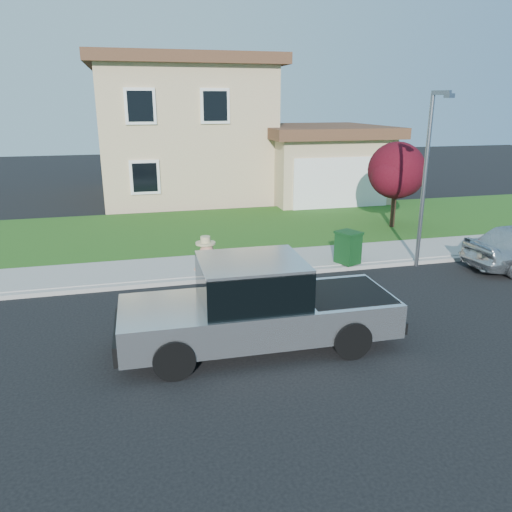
{
  "coord_description": "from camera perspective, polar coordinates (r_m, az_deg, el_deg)",
  "views": [
    {
      "loc": [
        -2.8,
        -10.06,
        4.79
      ],
      "look_at": [
        0.01,
        1.15,
        1.2
      ],
      "focal_mm": 35.0,
      "sensor_mm": 36.0,
      "label": 1
    }
  ],
  "objects": [
    {
      "name": "ground",
      "position": [
        11.49,
        1.35,
        -7.39
      ],
      "size": [
        80.0,
        80.0,
        0.0
      ],
      "primitive_type": "plane",
      "color": "black",
      "rests_on": "ground"
    },
    {
      "name": "curb",
      "position": [
        14.32,
        2.13,
        -2.06
      ],
      "size": [
        40.0,
        0.2,
        0.12
      ],
      "primitive_type": "cube",
      "color": "gray",
      "rests_on": "ground"
    },
    {
      "name": "sidewalk",
      "position": [
        15.31,
        0.99,
        -0.69
      ],
      "size": [
        40.0,
        2.0,
        0.15
      ],
      "primitive_type": "cube",
      "color": "gray",
      "rests_on": "ground"
    },
    {
      "name": "lawn",
      "position": [
        19.53,
        -2.45,
        3.19
      ],
      "size": [
        40.0,
        7.0,
        0.1
      ],
      "primitive_type": "cube",
      "color": "#214714",
      "rests_on": "ground"
    },
    {
      "name": "house",
      "position": [
        26.81,
        -5.39,
        13.71
      ],
      "size": [
        14.0,
        11.3,
        6.85
      ],
      "color": "tan",
      "rests_on": "ground"
    },
    {
      "name": "pickup_truck",
      "position": [
        10.03,
        0.17,
        -5.8
      ],
      "size": [
        5.67,
        2.22,
        1.85
      ],
      "rotation": [
        0.0,
        0.0,
        -0.02
      ],
      "color": "black",
      "rests_on": "ground"
    },
    {
      "name": "woman",
      "position": [
        11.65,
        -5.67,
        -2.44
      ],
      "size": [
        0.71,
        0.56,
        1.87
      ],
      "rotation": [
        0.0,
        0.0,
        3.42
      ],
      "color": "tan",
      "rests_on": "ground"
    },
    {
      "name": "ornamental_tree",
      "position": [
        19.94,
        15.8,
        9.11
      ],
      "size": [
        2.38,
        2.15,
        3.27
      ],
      "color": "black",
      "rests_on": "lawn"
    },
    {
      "name": "trash_bin",
      "position": [
        15.11,
        10.47,
        1.0
      ],
      "size": [
        0.82,
        0.86,
        0.97
      ],
      "rotation": [
        0.0,
        0.0,
        0.42
      ],
      "color": "#0F3714",
      "rests_on": "sidewalk"
    },
    {
      "name": "street_lamp",
      "position": [
        15.33,
        18.98,
        9.23
      ],
      "size": [
        0.41,
        0.66,
        5.08
      ],
      "rotation": [
        0.0,
        0.0,
        0.39
      ],
      "color": "slate",
      "rests_on": "ground"
    }
  ]
}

